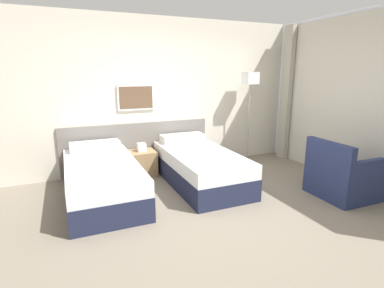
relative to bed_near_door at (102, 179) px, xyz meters
name	(u,v)px	position (x,y,z in m)	size (l,w,h in m)	color
ground_plane	(215,211)	(1.28, -1.02, -0.27)	(16.00, 16.00, 0.00)	slate
wall_headboard	(162,98)	(1.25, 1.05, 1.03)	(10.00, 0.10, 2.70)	beige
wall_window	(374,101)	(3.86, -1.14, 1.06)	(0.21, 4.54, 2.70)	white
bed_near_door	(102,179)	(0.00, 0.00, 0.00)	(0.97, 1.99, 0.66)	#1E233D
bed_near_window	(199,166)	(1.52, 0.00, 0.00)	(0.97, 1.99, 0.66)	#1E233D
nightstand	(142,162)	(0.76, 0.73, -0.05)	(0.45, 0.42, 0.57)	#9E7A51
floor_lamp	(250,86)	(2.90, 0.70, 1.22)	(0.25, 0.25, 1.76)	#9E9993
armchair	(342,177)	(3.18, -1.31, 0.01)	(0.75, 0.80, 0.84)	navy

